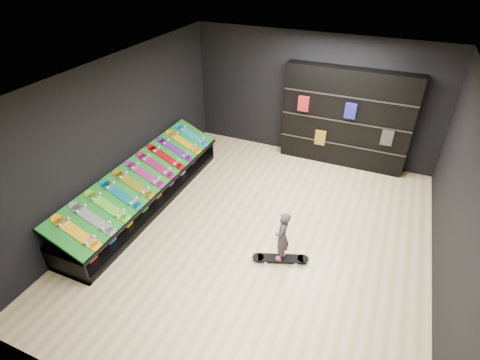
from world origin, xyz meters
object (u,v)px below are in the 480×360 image
at_px(back_shelving, 346,119).
at_px(floor_skateboard, 280,260).
at_px(child, 282,245).
at_px(display_rack, 146,194).

height_order(back_shelving, floor_skateboard, back_shelving).
height_order(floor_skateboard, child, child).
relative_size(back_shelving, child, 5.13).
relative_size(back_shelving, floor_skateboard, 3.00).
xyz_separation_m(display_rack, back_shelving, (3.40, 3.32, 0.93)).
xyz_separation_m(display_rack, child, (3.12, -0.50, 0.13)).
bearing_deg(floor_skateboard, display_rack, 150.56).
distance_m(display_rack, back_shelving, 4.84).
height_order(back_shelving, child, back_shelving).
bearing_deg(child, floor_skateboard, 0.00).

